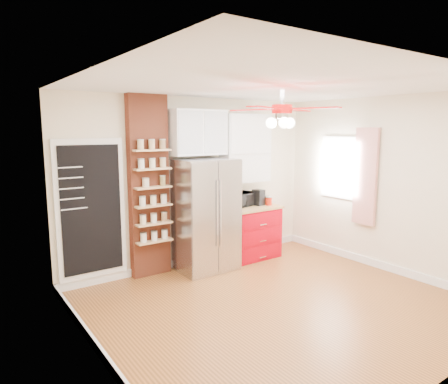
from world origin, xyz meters
TOP-DOWN VIEW (x-y plane):
  - floor at (0.00, 0.00)m, footprint 4.50×4.50m
  - ceiling at (0.00, 0.00)m, footprint 4.50×4.50m
  - wall_back at (0.00, 2.00)m, footprint 4.50×0.02m
  - wall_left at (-2.25, 0.00)m, footprint 0.02×4.00m
  - wall_right at (2.25, 0.00)m, footprint 0.02×4.00m
  - chalkboard at (-1.70, 1.96)m, footprint 0.95×0.05m
  - brick_pillar at (-0.85, 1.92)m, footprint 0.60×0.16m
  - fridge at (-0.05, 1.63)m, footprint 0.90×0.70m
  - upper_glass_cabinet at (-0.05, 1.82)m, footprint 0.90×0.35m
  - red_cabinet at (0.92, 1.68)m, footprint 0.94×0.64m
  - upper_shelf_unit at (0.92, 1.85)m, footprint 0.90×0.30m
  - window at (2.23, 0.90)m, footprint 0.04×0.75m
  - curtain at (2.18, 0.35)m, footprint 0.06×0.40m
  - ceiling_fan at (0.00, 0.00)m, footprint 1.40×1.40m
  - toaster_oven at (0.82, 1.79)m, footprint 0.48×0.39m
  - coffee_maker at (1.08, 1.68)m, footprint 0.17×0.20m
  - canister_left at (1.22, 1.57)m, footprint 0.11×0.11m
  - canister_right at (1.26, 1.65)m, footprint 0.12×0.12m
  - pantry_jar_oats at (-0.95, 1.80)m, footprint 0.13×0.13m
  - pantry_jar_beans at (-0.69, 1.79)m, footprint 0.10×0.10m

SIDE VIEW (x-z plane):
  - floor at x=0.00m, z-range 0.00..0.00m
  - red_cabinet at x=0.92m, z-range 0.00..0.90m
  - fridge at x=-0.05m, z-range 0.00..1.75m
  - canister_left at x=1.22m, z-range 0.90..1.03m
  - canister_right at x=1.26m, z-range 0.90..1.04m
  - toaster_oven at x=0.82m, z-range 0.90..1.13m
  - coffee_maker at x=1.08m, z-range 0.90..1.17m
  - chalkboard at x=-1.70m, z-range 0.12..2.08m
  - wall_back at x=0.00m, z-range 0.00..2.70m
  - wall_left at x=-2.25m, z-range 0.00..2.70m
  - wall_right at x=2.25m, z-range 0.00..2.70m
  - brick_pillar at x=-0.85m, z-range 0.00..2.70m
  - pantry_jar_oats at x=-0.95m, z-range 1.37..1.49m
  - pantry_jar_beans at x=-0.69m, z-range 1.37..1.51m
  - curtain at x=2.18m, z-range 0.67..2.23m
  - window at x=2.23m, z-range 1.02..2.08m
  - upper_shelf_unit at x=0.92m, z-range 1.30..2.45m
  - upper_glass_cabinet at x=-0.05m, z-range 1.80..2.50m
  - ceiling_fan at x=0.00m, z-range 2.20..2.65m
  - ceiling at x=0.00m, z-range 2.70..2.70m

